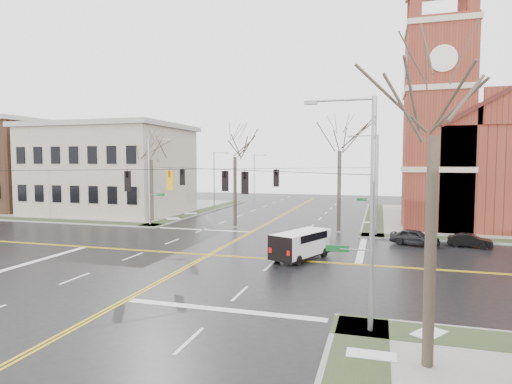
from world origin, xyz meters
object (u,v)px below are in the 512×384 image
(signal_pole_se, at_px, (368,208))
(parked_car_a, at_px, (415,237))
(signal_pole_ne, at_px, (375,182))
(streetlight_north_b, at_px, (255,174))
(tree_nw_near, at_px, (235,152))
(signal_pole_nw, at_px, (151,179))
(parked_car_b, at_px, (470,241))
(cargo_van, at_px, (303,243))
(tree_nw_far, at_px, (151,156))
(streetlight_north_a, at_px, (215,178))
(tree_ne, at_px, (340,146))
(tree_se, at_px, (434,120))
(church, at_px, (504,146))

(signal_pole_se, relative_size, parked_car_a, 2.35)
(signal_pole_ne, height_order, streetlight_north_b, signal_pole_ne)
(streetlight_north_b, distance_m, tree_nw_near, 36.03)
(signal_pole_nw, xyz_separation_m, parked_car_b, (29.96, -3.17, -4.42))
(cargo_van, relative_size, tree_nw_far, 0.52)
(streetlight_north_a, distance_m, streetlight_north_b, 20.00)
(signal_pole_se, distance_m, streetlight_north_a, 45.20)
(tree_ne, distance_m, tree_se, 27.18)
(signal_pole_se, bearing_deg, tree_ne, 97.72)
(parked_car_a, bearing_deg, parked_car_b, -65.13)
(signal_pole_nw, bearing_deg, parked_car_a, -7.76)
(signal_pole_nw, xyz_separation_m, signal_pole_se, (22.64, -23.00, 0.00))
(signal_pole_nw, height_order, streetlight_north_b, signal_pole_nw)
(tree_se, bearing_deg, tree_ne, 101.23)
(parked_car_b, bearing_deg, church, -8.14)
(church, bearing_deg, streetlight_north_a, 174.81)
(church, relative_size, signal_pole_se, 3.06)
(signal_pole_se, bearing_deg, church, 69.67)
(streetlight_north_a, height_order, parked_car_b, streetlight_north_a)
(streetlight_north_b, bearing_deg, tree_nw_near, -76.88)
(signal_pole_ne, bearing_deg, streetlight_north_b, 121.05)
(streetlight_north_b, distance_m, tree_se, 66.52)
(cargo_van, bearing_deg, tree_nw_far, 169.07)
(church, height_order, tree_nw_far, church)
(streetlight_north_a, distance_m, tree_ne, 24.43)
(signal_pole_se, relative_size, parked_car_b, 2.78)
(church, relative_size, tree_nw_near, 2.59)
(signal_pole_se, bearing_deg, signal_pole_nw, 134.55)
(streetlight_north_b, relative_size, cargo_van, 1.50)
(signal_pole_se, bearing_deg, tree_se, -50.53)
(signal_pole_se, distance_m, tree_se, 4.39)
(cargo_van, bearing_deg, streetlight_north_b, 133.74)
(streetlight_north_b, relative_size, tree_se, 0.72)
(streetlight_north_b, relative_size, parked_car_a, 2.09)
(tree_nw_far, relative_size, tree_ne, 0.89)
(signal_pole_se, distance_m, tree_ne, 24.67)
(tree_ne, bearing_deg, tree_nw_far, 176.48)
(church, xyz_separation_m, tree_nw_far, (-37.40, -10.79, -1.04))
(tree_ne, bearing_deg, cargo_van, -96.35)
(signal_pole_nw, distance_m, streetlight_north_a, 16.52)
(signal_pole_ne, relative_size, signal_pole_se, 1.00)
(tree_se, bearing_deg, tree_nw_far, 132.91)
(signal_pole_nw, relative_size, parked_car_a, 2.35)
(church, bearing_deg, signal_pole_nw, -159.79)
(signal_pole_nw, distance_m, tree_nw_near, 9.36)
(parked_car_a, xyz_separation_m, tree_nw_near, (-17.04, 5.07, 7.03))
(signal_pole_se, height_order, parked_car_b, signal_pole_se)
(tree_nw_far, bearing_deg, signal_pole_nw, -62.28)
(signal_pole_se, height_order, parked_car_a, signal_pole_se)
(streetlight_north_b, distance_m, tree_ne, 40.10)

